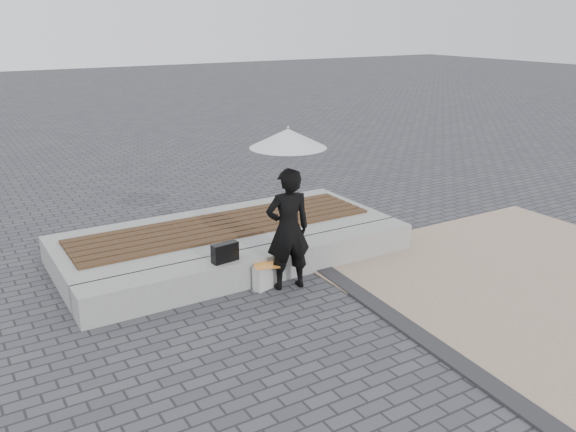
# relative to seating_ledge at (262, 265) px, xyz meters

# --- Properties ---
(ground) EXTENTS (80.00, 80.00, 0.00)m
(ground) POSITION_rel_seating_ledge_xyz_m (0.00, -1.60, -0.20)
(ground) COLOR #454549
(ground) RESTS_ON ground
(terrazzo_zone) EXTENTS (5.00, 5.00, 0.02)m
(terrazzo_zone) POSITION_rel_seating_ledge_xyz_m (3.20, -2.10, -0.19)
(terrazzo_zone) COLOR tan
(terrazzo_zone) RESTS_ON ground
(edging_band) EXTENTS (0.61, 5.20, 0.04)m
(edging_band) POSITION_rel_seating_ledge_xyz_m (0.75, -2.10, -0.18)
(edging_band) COLOR #2D2C2F
(edging_band) RESTS_ON ground
(seating_ledge) EXTENTS (5.00, 0.45, 0.40)m
(seating_ledge) POSITION_rel_seating_ledge_xyz_m (0.00, 0.00, 0.00)
(seating_ledge) COLOR #AEAEA8
(seating_ledge) RESTS_ON ground
(timber_platform) EXTENTS (5.00, 2.00, 0.40)m
(timber_platform) POSITION_rel_seating_ledge_xyz_m (0.00, 1.20, 0.00)
(timber_platform) COLOR #979893
(timber_platform) RESTS_ON ground
(timber_decking) EXTENTS (4.60, 1.20, 0.04)m
(timber_decking) POSITION_rel_seating_ledge_xyz_m (0.00, 1.20, 0.22)
(timber_decking) COLOR brown
(timber_decking) RESTS_ON timber_platform
(woman) EXTENTS (0.66, 0.50, 1.63)m
(woman) POSITION_rel_seating_ledge_xyz_m (0.16, -0.42, 0.62)
(woman) COLOR black
(woman) RESTS_ON ground
(parasol) EXTENTS (0.96, 0.96, 1.23)m
(parasol) POSITION_rel_seating_ledge_xyz_m (0.16, -0.42, 1.81)
(parasol) COLOR #B6B6BB
(parasol) RESTS_ON ground
(handbag) EXTENTS (0.37, 0.17, 0.25)m
(handbag) POSITION_rel_seating_ledge_xyz_m (-0.58, -0.06, 0.33)
(handbag) COLOR black
(handbag) RESTS_ON seating_ledge
(canvas_tote) EXTENTS (0.35, 0.23, 0.34)m
(canvas_tote) POSITION_rel_seating_ledge_xyz_m (-0.13, -0.29, -0.03)
(canvas_tote) COLOR beige
(canvas_tote) RESTS_ON ground
(magazine) EXTENTS (0.38, 0.33, 0.01)m
(magazine) POSITION_rel_seating_ledge_xyz_m (-0.13, -0.34, 0.15)
(magazine) COLOR red
(magazine) RESTS_ON canvas_tote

